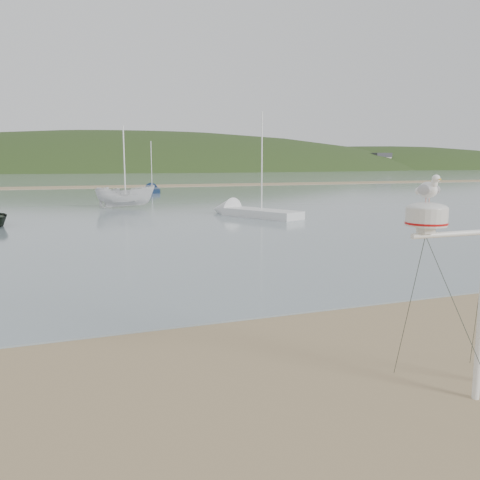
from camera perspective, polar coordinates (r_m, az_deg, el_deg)
name	(u,v)px	position (r m, az deg, el deg)	size (l,w,h in m)	color
ground	(137,432)	(7.35, -11.45, -20.41)	(560.00, 560.00, 0.00)	#8F7552
water	(51,177)	(138.41, -20.41, 6.69)	(560.00, 256.00, 0.04)	gray
sandbar	(55,187)	(76.45, -20.03, 5.57)	(560.00, 7.00, 0.07)	#8F7552
hill_ridge	(95,214)	(243.26, -16.00, 2.88)	(620.00, 180.00, 80.00)	#203314
far_cottages	(58,161)	(202.40, -19.76, 8.32)	(294.40, 6.30, 8.00)	silver
boat_white	(125,178)	(40.87, -12.80, 6.78)	(1.73, 1.78, 4.60)	silver
sailboat_blue_far	(151,189)	(63.29, -9.92, 5.62)	(2.52, 6.75, 6.56)	#132544
sailboat_white_near	(239,211)	(34.36, -0.08, 3.26)	(4.81, 7.49, 7.36)	silver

